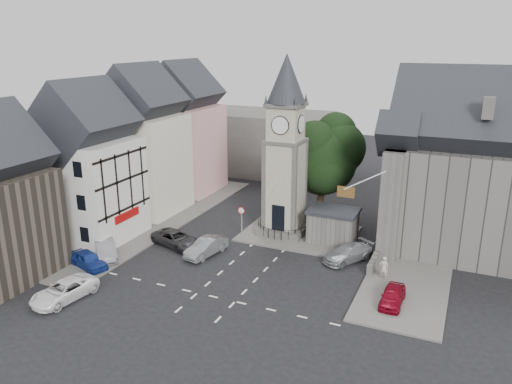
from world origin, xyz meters
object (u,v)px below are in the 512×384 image
at_px(car_east_red, 393,296).
at_px(car_west_blue, 88,260).
at_px(clock_tower, 285,147).
at_px(pedestrian, 384,268).
at_px(stone_shelter, 333,226).

bearing_deg(car_east_red, car_west_blue, -169.51).
relative_size(clock_tower, car_west_blue, 4.14).
relative_size(clock_tower, car_east_red, 4.51).
bearing_deg(car_west_blue, clock_tower, -22.50).
bearing_deg(car_west_blue, car_east_red, -62.14).
bearing_deg(pedestrian, car_west_blue, 12.62).
height_order(clock_tower, pedestrian, clock_tower).
height_order(car_west_blue, pedestrian, pedestrian).
bearing_deg(stone_shelter, car_east_red, -53.21).
bearing_deg(car_east_red, stone_shelter, 127.62).
xyz_separation_m(car_west_blue, pedestrian, (21.76, 7.38, 0.28)).
bearing_deg(car_east_red, pedestrian, 110.52).
bearing_deg(car_east_red, clock_tower, 141.41).
xyz_separation_m(clock_tower, car_east_red, (11.50, -9.45, -7.51)).
distance_m(car_west_blue, pedestrian, 22.98).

